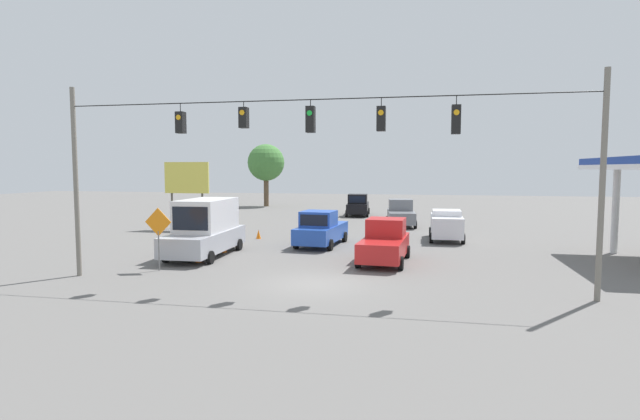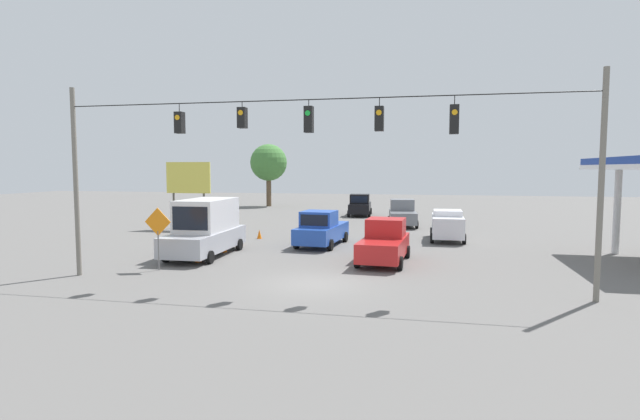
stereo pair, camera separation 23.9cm
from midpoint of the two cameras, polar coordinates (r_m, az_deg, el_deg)
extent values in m
plane|color=#605E5B|center=(20.14, -0.56, -8.44)|extent=(140.00, 140.00, 0.00)
cylinder|color=slate|center=(19.51, 29.77, 2.35)|extent=(0.20, 0.20, 7.99)
cylinder|color=slate|center=(23.62, -25.87, 2.82)|extent=(0.20, 0.20, 7.99)
cylinder|color=black|center=(19.27, -0.93, 12.50)|extent=(20.43, 0.04, 0.04)
cube|color=black|center=(18.70, 15.45, 9.95)|extent=(0.32, 0.36, 1.03)
cylinder|color=black|center=(18.78, 15.50, 12.02)|extent=(0.03, 0.03, 0.33)
cylinder|color=orange|center=(18.54, 15.50, 10.72)|extent=(0.20, 0.02, 0.20)
cube|color=black|center=(18.76, 7.16, 10.31)|extent=(0.32, 0.36, 0.90)
cylinder|color=black|center=(18.83, 7.18, 12.16)|extent=(0.03, 0.03, 0.32)
cylinder|color=orange|center=(18.59, 7.12, 10.99)|extent=(0.20, 0.02, 0.20)
cube|color=black|center=(19.18, -0.93, 10.30)|extent=(0.32, 0.36, 0.99)
cylinder|color=black|center=(19.25, -0.93, 12.14)|extent=(0.03, 0.03, 0.25)
cylinder|color=green|center=(19.02, -1.06, 11.02)|extent=(0.20, 0.02, 0.20)
cube|color=black|center=(19.96, -8.53, 10.38)|extent=(0.32, 0.36, 0.80)
cylinder|color=black|center=(20.02, -8.55, 11.84)|extent=(0.03, 0.03, 0.22)
cylinder|color=orange|center=(19.81, -8.73, 10.94)|extent=(0.20, 0.02, 0.20)
cube|color=black|center=(21.04, -15.43, 9.59)|extent=(0.32, 0.36, 0.85)
cylinder|color=black|center=(21.10, -15.47, 11.20)|extent=(0.03, 0.03, 0.34)
cylinder|color=orange|center=(20.89, -15.69, 10.15)|extent=(0.20, 0.02, 0.20)
cube|color=red|center=(24.62, 7.59, -4.23)|extent=(2.27, 5.12, 0.90)
cube|color=red|center=(25.08, 7.81, -1.99)|extent=(1.92, 1.91, 0.90)
cube|color=black|center=(25.98, 8.09, -1.76)|extent=(1.57, 0.12, 0.63)
cylinder|color=black|center=(26.17, 10.23, -4.73)|extent=(0.26, 0.65, 0.64)
cylinder|color=black|center=(26.43, 5.97, -4.58)|extent=(0.26, 0.65, 0.64)
cylinder|color=black|center=(22.98, 9.43, -6.04)|extent=(0.26, 0.65, 0.64)
cylinder|color=black|center=(23.27, 4.59, -5.85)|extent=(0.26, 0.65, 0.64)
cube|color=#234CB2|center=(29.91, 0.46, -2.59)|extent=(2.44, 5.46, 0.90)
cube|color=#234CB2|center=(29.20, 0.11, -0.99)|extent=(2.01, 2.05, 0.90)
cube|color=black|center=(28.28, -0.45, -1.18)|extent=(1.61, 0.15, 0.63)
cylinder|color=black|center=(28.65, -2.45, -3.83)|extent=(0.27, 0.66, 0.64)
cylinder|color=black|center=(28.06, 1.46, -4.01)|extent=(0.27, 0.66, 0.64)
cylinder|color=black|center=(31.90, -0.41, -2.95)|extent=(0.27, 0.66, 0.64)
cylinder|color=black|center=(31.37, 3.13, -3.08)|extent=(0.27, 0.66, 0.64)
cube|color=silver|center=(32.98, 14.55, -1.73)|extent=(1.90, 4.51, 1.27)
cube|color=silver|center=(32.90, 14.58, -0.32)|extent=(1.75, 1.98, 0.36)
cube|color=black|center=(33.90, 14.51, -0.18)|extent=(1.52, 0.02, 0.25)
cylinder|color=black|center=(34.56, 16.01, -2.53)|extent=(0.22, 0.64, 0.64)
cylinder|color=black|center=(34.49, 12.86, -2.48)|extent=(0.22, 0.64, 0.64)
cylinder|color=black|center=(31.67, 16.35, -3.20)|extent=(0.22, 0.64, 0.64)
cylinder|color=black|center=(31.58, 12.91, -3.14)|extent=(0.22, 0.64, 0.64)
cube|color=#A8AAB2|center=(27.01, -12.77, -3.40)|extent=(2.47, 6.42, 1.00)
cube|color=silver|center=(27.14, -12.55, -0.53)|extent=(2.23, 4.12, 1.66)
cube|color=black|center=(25.29, -14.38, -0.94)|extent=(1.85, 0.07, 1.16)
cylinder|color=black|center=(25.74, -16.96, -5.02)|extent=(0.24, 0.65, 0.64)
cylinder|color=black|center=(24.76, -12.20, -5.30)|extent=(0.24, 0.65, 0.64)
cylinder|color=black|center=(29.41, -13.22, -3.73)|extent=(0.24, 0.65, 0.64)
cylinder|color=black|center=(28.56, -8.96, -3.91)|extent=(0.24, 0.65, 0.64)
cube|color=slate|center=(40.39, 9.57, -0.74)|extent=(2.51, 5.25, 0.90)
cube|color=slate|center=(40.92, 9.54, 0.59)|extent=(2.02, 2.00, 0.90)
cube|color=black|center=(41.84, 9.47, 0.69)|extent=(1.59, 0.18, 0.63)
cylinder|color=black|center=(42.14, 10.80, -1.15)|extent=(0.28, 0.66, 0.64)
cylinder|color=black|center=(42.03, 8.08, -1.13)|extent=(0.28, 0.66, 0.64)
cylinder|color=black|center=(38.88, 11.17, -1.65)|extent=(0.28, 0.66, 0.64)
cylinder|color=black|center=(38.76, 8.22, -1.62)|extent=(0.28, 0.66, 0.64)
cube|color=black|center=(48.99, 4.73, 0.27)|extent=(2.33, 5.21, 0.90)
cube|color=black|center=(48.32, 4.70, 1.27)|extent=(1.94, 1.96, 0.90)
cube|color=black|center=(47.39, 4.64, 1.21)|extent=(1.57, 0.14, 0.63)
cylinder|color=black|center=(47.45, 3.43, -0.42)|extent=(0.27, 0.65, 0.64)
cylinder|color=black|center=(47.33, 5.81, -0.45)|extent=(0.27, 0.65, 0.64)
cylinder|color=black|center=(50.73, 3.73, -0.08)|extent=(0.27, 0.65, 0.64)
cylinder|color=black|center=(50.62, 5.95, -0.11)|extent=(0.27, 0.65, 0.64)
cone|color=orange|center=(25.36, -13.49, -5.14)|extent=(0.32, 0.32, 0.60)
cone|color=orange|center=(28.03, -10.66, -4.15)|extent=(0.32, 0.32, 0.60)
cone|color=orange|center=(30.39, -8.92, -3.43)|extent=(0.32, 0.32, 0.60)
cone|color=orange|center=(33.01, -6.74, -2.76)|extent=(0.32, 0.32, 0.60)
cylinder|color=silver|center=(31.28, 31.02, 0.04)|extent=(0.36, 0.36, 4.79)
cylinder|color=#4C473D|center=(38.63, -12.93, -0.16)|extent=(0.16, 0.16, 2.73)
cylinder|color=#4C473D|center=(39.75, -16.18, -0.09)|extent=(0.16, 0.16, 2.73)
cube|color=#D8CC4C|center=(39.05, -14.66, 3.60)|extent=(3.56, 0.12, 2.35)
cylinder|color=slate|center=(23.72, -17.70, -4.44)|extent=(0.06, 0.06, 1.80)
cube|color=orange|center=(23.55, -17.78, -1.30)|extent=(1.27, 0.04, 1.27)
cylinder|color=brown|center=(61.08, -5.76, 2.35)|extent=(0.60, 0.60, 4.10)
sphere|color=#427A38|center=(61.03, -5.79, 5.42)|extent=(4.45, 4.45, 4.45)
camera|label=1|loc=(0.12, -89.74, 0.02)|focal=28.00mm
camera|label=2|loc=(0.12, 90.26, -0.02)|focal=28.00mm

